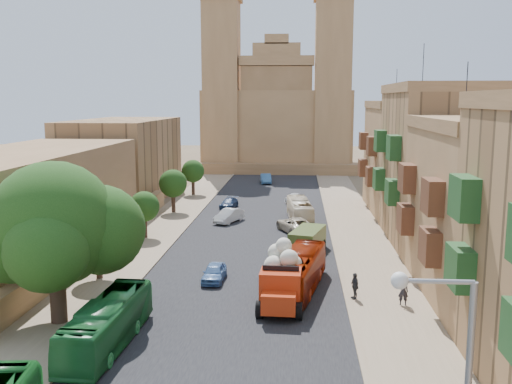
# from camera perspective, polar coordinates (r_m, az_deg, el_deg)

# --- Properties ---
(ground) EXTENTS (260.00, 260.00, 0.00)m
(ground) POSITION_cam_1_polar(r_m,az_deg,el_deg) (28.80, -4.04, -16.31)
(ground) COLOR brown
(road_surface) EXTENTS (14.00, 140.00, 0.01)m
(road_surface) POSITION_cam_1_polar(r_m,az_deg,el_deg) (57.20, 0.30, -3.31)
(road_surface) COLOR black
(road_surface) RESTS_ON ground
(sidewalk_east) EXTENTS (5.00, 140.00, 0.01)m
(sidewalk_east) POSITION_cam_1_polar(r_m,az_deg,el_deg) (57.35, 9.83, -3.42)
(sidewalk_east) COLOR #867158
(sidewalk_east) RESTS_ON ground
(sidewalk_west) EXTENTS (5.00, 140.00, 0.01)m
(sidewalk_west) POSITION_cam_1_polar(r_m,az_deg,el_deg) (58.62, -9.02, -3.12)
(sidewalk_west) COLOR #867158
(sidewalk_west) RESTS_ON ground
(kerb_east) EXTENTS (0.25, 140.00, 0.12)m
(kerb_east) POSITION_cam_1_polar(r_m,az_deg,el_deg) (57.14, 7.33, -3.35)
(kerb_east) COLOR #867158
(kerb_east) RESTS_ON ground
(kerb_west) EXTENTS (0.25, 140.00, 0.12)m
(kerb_west) POSITION_cam_1_polar(r_m,az_deg,el_deg) (58.09, -6.61, -3.13)
(kerb_west) COLOR #867158
(kerb_west) RESTS_ON ground
(townhouse_b) EXTENTS (9.00, 14.00, 14.90)m
(townhouse_b) POSITION_cam_1_polar(r_m,az_deg,el_deg) (39.22, 22.14, -1.38)
(townhouse_b) COLOR olive
(townhouse_b) RESTS_ON ground
(townhouse_c) EXTENTS (9.00, 14.00, 17.40)m
(townhouse_c) POSITION_cam_1_polar(r_m,az_deg,el_deg) (52.41, 17.61, 2.76)
(townhouse_c) COLOR #996E45
(townhouse_c) RESTS_ON ground
(townhouse_d) EXTENTS (9.00, 14.00, 15.90)m
(townhouse_d) POSITION_cam_1_polar(r_m,az_deg,el_deg) (66.12, 14.82, 3.48)
(townhouse_d) COLOR olive
(townhouse_d) RESTS_ON ground
(west_wall) EXTENTS (1.00, 40.00, 1.80)m
(west_wall) POSITION_cam_1_polar(r_m,az_deg,el_deg) (49.90, -15.05, -4.44)
(west_wall) COLOR olive
(west_wall) RESTS_ON ground
(west_building_low) EXTENTS (10.00, 28.00, 8.40)m
(west_building_low) POSITION_cam_1_polar(r_m,az_deg,el_deg) (49.56, -21.98, -1.00)
(west_building_low) COLOR brown
(west_building_low) RESTS_ON ground
(west_building_mid) EXTENTS (10.00, 22.00, 10.00)m
(west_building_mid) POSITION_cam_1_polar(r_m,az_deg,el_deg) (73.44, -13.09, 3.18)
(west_building_mid) COLOR #996E45
(west_building_mid) RESTS_ON ground
(church) EXTENTS (28.00, 22.50, 36.30)m
(church) POSITION_cam_1_polar(r_m,az_deg,el_deg) (104.43, 2.18, 7.61)
(church) COLOR olive
(church) RESTS_ON ground
(ficus_tree) EXTENTS (9.14, 8.41, 9.14)m
(ficus_tree) POSITION_cam_1_polar(r_m,az_deg,el_deg) (33.30, -19.40, -3.45)
(ficus_tree) COLOR #36251B
(ficus_tree) RESTS_ON ground
(street_tree_a) EXTENTS (3.25, 3.25, 5.00)m
(street_tree_a) POSITION_cam_1_polar(r_m,az_deg,el_deg) (41.19, -15.55, -3.84)
(street_tree_a) COLOR #36251B
(street_tree_a) RESTS_ON ground
(street_tree_b) EXTENTS (2.77, 2.77, 4.26)m
(street_tree_b) POSITION_cam_1_polar(r_m,az_deg,el_deg) (52.49, -11.12, -1.47)
(street_tree_b) COLOR #36251B
(street_tree_b) RESTS_ON ground
(street_tree_c) EXTENTS (3.12, 3.12, 4.79)m
(street_tree_c) POSITION_cam_1_polar(r_m,az_deg,el_deg) (63.92, -8.30, 0.83)
(street_tree_c) COLOR #36251B
(street_tree_c) RESTS_ON ground
(street_tree_d) EXTENTS (3.01, 3.01, 4.62)m
(street_tree_d) POSITION_cam_1_polar(r_m,az_deg,el_deg) (75.58, -6.33, 2.07)
(street_tree_d) COLOR #36251B
(street_tree_d) RESTS_ON ground
(red_truck) EXTENTS (2.91, 6.80, 3.91)m
(red_truck) POSITION_cam_1_polar(r_m,az_deg,el_deg) (35.24, 2.65, -8.45)
(red_truck) COLOR #B62C0E
(red_truck) RESTS_ON ground
(olive_pickup) EXTENTS (3.23, 5.09, 1.95)m
(olive_pickup) POSITION_cam_1_polar(r_m,az_deg,el_deg) (47.13, 5.17, -4.90)
(olive_pickup) COLOR #3B4C1C
(olive_pickup) RESTS_ON ground
(bus_green_north) EXTENTS (2.39, 8.85, 2.44)m
(bus_green_north) POSITION_cam_1_polar(r_m,az_deg,el_deg) (30.48, -14.63, -12.61)
(bus_green_north) COLOR #1C662D
(bus_green_north) RESTS_ON ground
(bus_red_east) EXTENTS (3.85, 9.52, 2.59)m
(bus_red_east) POSITION_cam_1_polar(r_m,az_deg,el_deg) (37.69, 4.33, -7.96)
(bus_red_east) COLOR #8F1C03
(bus_red_east) RESTS_ON ground
(bus_cream_east) EXTENTS (2.86, 8.60, 2.35)m
(bus_cream_east) POSITION_cam_1_polar(r_m,az_deg,el_deg) (58.70, 4.40, -1.85)
(bus_cream_east) COLOR beige
(bus_cream_east) RESTS_ON ground
(car_blue_a) EXTENTS (1.50, 3.57, 1.21)m
(car_blue_a) POSITION_cam_1_polar(r_m,az_deg,el_deg) (39.86, -4.20, -8.04)
(car_blue_a) COLOR #486FA6
(car_blue_a) RESTS_ON ground
(car_white_a) EXTENTS (2.93, 4.40, 1.37)m
(car_white_a) POSITION_cam_1_polar(r_m,az_deg,el_deg) (58.39, -2.73, -2.38)
(car_white_a) COLOR silver
(car_white_a) RESTS_ON ground
(car_cream) EXTENTS (4.27, 5.68, 1.43)m
(car_cream) POSITION_cam_1_polar(r_m,az_deg,el_deg) (54.14, 3.95, -3.28)
(car_cream) COLOR #BAAB93
(car_cream) RESTS_ON ground
(car_dkblue) EXTENTS (2.08, 4.04, 1.12)m
(car_dkblue) POSITION_cam_1_polar(r_m,az_deg,el_deg) (66.13, -2.72, -1.12)
(car_dkblue) COLOR #172748
(car_dkblue) RESTS_ON ground
(car_white_b) EXTENTS (2.77, 3.82, 1.21)m
(car_white_b) POSITION_cam_1_polar(r_m,az_deg,el_deg) (69.80, 3.95, -0.55)
(car_white_b) COLOR white
(car_white_b) RESTS_ON ground
(car_blue_b) EXTENTS (1.98, 4.40, 1.40)m
(car_blue_b) POSITION_cam_1_polar(r_m,az_deg,el_deg) (85.75, 0.99, 1.35)
(car_blue_b) COLOR #386798
(car_blue_b) RESTS_ON ground
(pedestrian_a) EXTENTS (0.63, 0.42, 1.71)m
(pedestrian_a) POSITION_cam_1_polar(r_m,az_deg,el_deg) (36.34, 14.50, -9.62)
(pedestrian_a) COLOR black
(pedestrian_a) RESTS_ON ground
(pedestrian_c) EXTENTS (0.69, 1.07, 1.69)m
(pedestrian_c) POSITION_cam_1_polar(r_m,az_deg,el_deg) (36.81, 9.84, -9.23)
(pedestrian_c) COLOR #3A393B
(pedestrian_c) RESTS_ON ground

